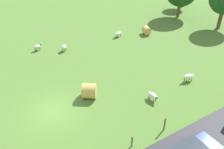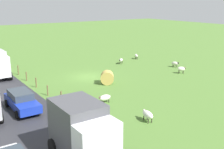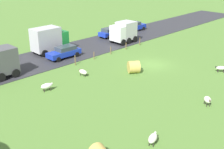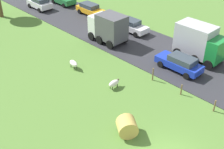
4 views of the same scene
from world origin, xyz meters
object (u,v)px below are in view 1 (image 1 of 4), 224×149
at_px(sheep_6, 189,77).
at_px(hay_bale_0, 89,91).
at_px(sheep_0, 37,47).
at_px(sheep_1, 64,47).
at_px(sheep_4, 118,34).
at_px(sheep_2, 153,96).
at_px(hay_bale_1, 146,31).

xyz_separation_m(sheep_6, hay_bale_0, (-2.91, -9.89, 0.17)).
xyz_separation_m(sheep_0, sheep_1, (1.89, 2.83, 0.07)).
xyz_separation_m(sheep_4, hay_bale_0, (10.12, -9.60, 0.21)).
bearing_deg(sheep_6, sheep_2, -84.55).
distance_m(sheep_2, hay_bale_1, 15.05).
xyz_separation_m(sheep_1, sheep_4, (-0.11, 8.18, -0.08)).
relative_size(sheep_6, hay_bale_1, 1.17).
height_order(sheep_0, sheep_1, sheep_1).
relative_size(sheep_1, hay_bale_0, 0.75).
distance_m(sheep_0, sheep_4, 11.16).
distance_m(sheep_2, sheep_6, 5.14).
height_order(sheep_1, hay_bale_1, hay_bale_1).
bearing_deg(hay_bale_0, sheep_4, 136.51).
bearing_deg(sheep_4, hay_bale_0, -43.49).
xyz_separation_m(sheep_2, sheep_4, (-13.52, 4.82, 0.02)).
xyz_separation_m(sheep_1, hay_bale_1, (1.21, 12.18, -0.01)).
xyz_separation_m(sheep_6, hay_bale_1, (-11.71, 3.71, 0.03)).
bearing_deg(hay_bale_0, hay_bale_1, 122.91).
height_order(sheep_0, hay_bale_1, hay_bale_1).
bearing_deg(sheep_0, sheep_6, 37.34).
relative_size(sheep_0, sheep_6, 0.83).
relative_size(sheep_4, hay_bale_1, 1.16).
relative_size(sheep_4, sheep_6, 1.00).
bearing_deg(sheep_6, sheep_1, -146.75).
distance_m(sheep_4, hay_bale_1, 4.21).
bearing_deg(sheep_6, hay_bale_0, -106.38).
bearing_deg(hay_bale_0, sheep_1, 171.92).
bearing_deg(sheep_0, hay_bale_1, 78.31).
distance_m(sheep_1, hay_bale_1, 12.24).
bearing_deg(hay_bale_0, sheep_2, 54.59).
xyz_separation_m(sheep_4, sheep_6, (13.03, 0.29, 0.04)).
distance_m(sheep_0, hay_bale_1, 15.33).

